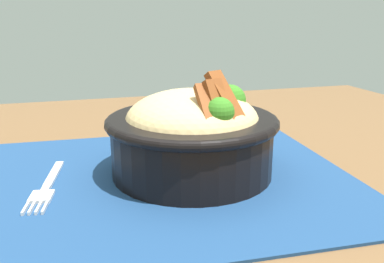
% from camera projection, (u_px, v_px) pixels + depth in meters
% --- Properties ---
extents(table, '(1.17, 0.99, 0.73)m').
position_uv_depth(table, '(182.00, 233.00, 0.48)').
color(table, brown).
rests_on(table, ground_plane).
extents(placemat, '(0.47, 0.37, 0.00)m').
position_uv_depth(placemat, '(152.00, 179.00, 0.46)').
color(placemat, navy).
rests_on(placemat, table).
extents(bowl, '(0.20, 0.20, 0.12)m').
position_uv_depth(bowl, '(193.00, 133.00, 0.47)').
color(bowl, black).
rests_on(bowl, placemat).
extents(fork, '(0.04, 0.14, 0.00)m').
position_uv_depth(fork, '(47.00, 187.00, 0.43)').
color(fork, silver).
rests_on(fork, placemat).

